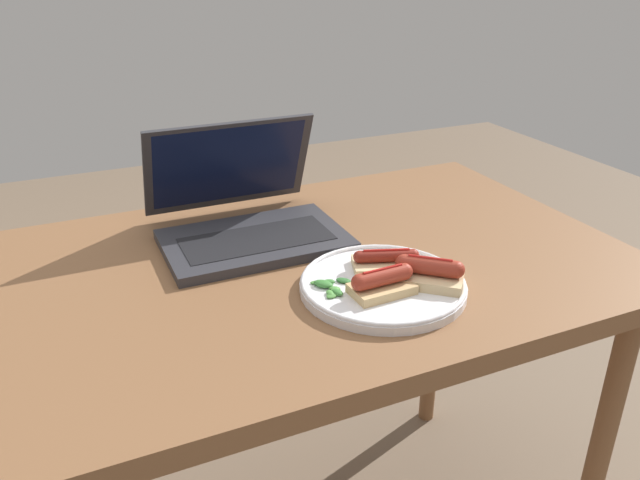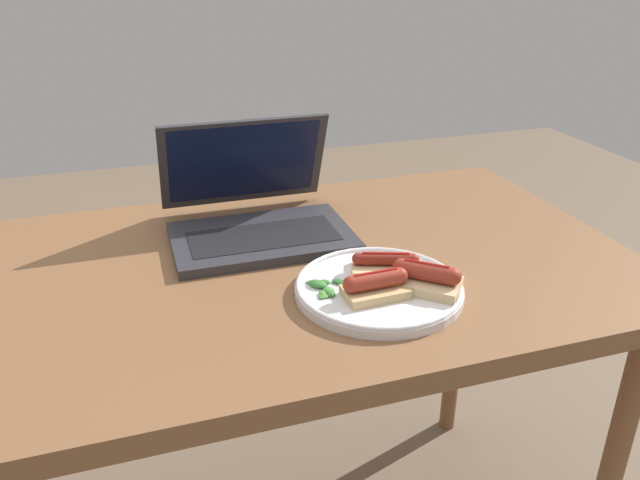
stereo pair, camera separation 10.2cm
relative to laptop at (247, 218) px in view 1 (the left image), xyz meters
name	(u,v)px [view 1 (the left image)]	position (x,y,z in m)	size (l,w,h in m)	color
desk	(217,311)	(-0.10, -0.14, -0.10)	(1.47, 0.72, 0.74)	brown
laptop	(247,218)	(0.00, 0.00, 0.00)	(0.33, 0.29, 0.21)	#2D2D33
plate	(383,285)	(0.13, -0.28, -0.03)	(0.27, 0.27, 0.02)	silver
sausage_toast_left	(382,282)	(0.11, -0.31, -0.01)	(0.11, 0.06, 0.04)	tan
sausage_toast_middle	(386,261)	(0.16, -0.24, -0.01)	(0.12, 0.09, 0.04)	#D6B784
sausage_toast_right	(429,273)	(0.20, -0.32, -0.01)	(0.12, 0.12, 0.05)	#D6B784
salad_pile	(331,287)	(0.05, -0.27, -0.02)	(0.07, 0.06, 0.01)	#4C8E3D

